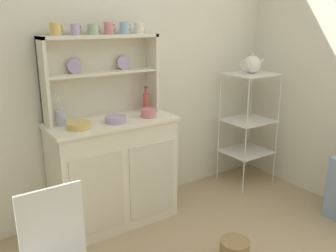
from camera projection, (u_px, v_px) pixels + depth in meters
name	position (u px, v px, depth m)	size (l,w,h in m)	color
wall_back	(115.00, 63.00, 2.91)	(3.84, 0.05, 2.50)	silver
hutch_cabinet	(114.00, 171.00, 2.84)	(0.97, 0.45, 0.85)	silver
hutch_shelf_unit	(100.00, 69.00, 2.74)	(0.91, 0.18, 0.63)	beige
bakers_rack	(249.00, 115.00, 3.50)	(0.45, 0.39, 1.10)	silver
floor_basket	(234.00, 251.00, 2.44)	(0.20, 0.20, 0.15)	#93754C
cup_gold_0	(56.00, 29.00, 2.45)	(0.09, 0.07, 0.09)	#DBB760
cup_lilac_1	(75.00, 29.00, 2.53)	(0.08, 0.07, 0.08)	#B79ECC
cup_sage_2	(93.00, 29.00, 2.60)	(0.09, 0.08, 0.08)	#9EB78E
cup_rose_3	(109.00, 28.00, 2.66)	(0.08, 0.07, 0.09)	#D17A84
cup_sky_4	(125.00, 28.00, 2.73)	(0.08, 0.07, 0.09)	#8EB2D1
cup_cream_5	(139.00, 28.00, 2.80)	(0.09, 0.07, 0.08)	silver
bowl_mixing_large	(79.00, 126.00, 2.50)	(0.17, 0.17, 0.05)	#DBB760
bowl_floral_medium	(116.00, 119.00, 2.65)	(0.16, 0.16, 0.05)	#B79ECC
bowl_cream_small	(148.00, 113.00, 2.80)	(0.12, 0.12, 0.06)	#D17A84
jam_bottle	(146.00, 102.00, 2.96)	(0.05, 0.05, 0.21)	#B74C47
utensil_jar	(61.00, 117.00, 2.57)	(0.08, 0.08, 0.24)	#B2B7C6
porcelain_teapot	(252.00, 64.00, 3.36)	(0.26, 0.17, 0.19)	white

